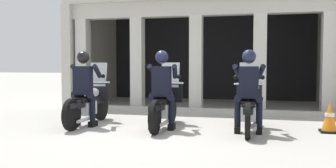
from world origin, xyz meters
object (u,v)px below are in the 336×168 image
at_px(police_officer_left, 84,82).
at_px(traffic_cone_flank, 330,118).
at_px(police_officer_center, 162,83).
at_px(motorcycle_left, 90,101).
at_px(motorcycle_right, 249,105).
at_px(police_officer_right, 249,84).
at_px(motorcycle_center, 165,103).

bearing_deg(police_officer_left, traffic_cone_flank, -3.41).
bearing_deg(police_officer_center, motorcycle_left, 171.11).
xyz_separation_m(police_officer_center, motorcycle_right, (1.69, 0.27, -0.44)).
bearing_deg(police_officer_right, police_officer_center, 171.60).
xyz_separation_m(motorcycle_left, traffic_cone_flank, (4.90, 0.17, -0.21)).
height_order(motorcycle_center, police_officer_center, police_officer_center).
distance_m(police_officer_left, police_officer_center, 1.69).
distance_m(police_officer_center, motorcycle_right, 1.77).
height_order(police_officer_center, police_officer_right, same).
bearing_deg(motorcycle_right, motorcycle_left, 172.28).
bearing_deg(traffic_cone_flank, motorcycle_center, -177.44).
relative_size(motorcycle_center, traffic_cone_flank, 3.46).
relative_size(police_officer_left, traffic_cone_flank, 2.69).
height_order(police_officer_left, traffic_cone_flank, police_officer_left).
relative_size(police_officer_left, police_officer_right, 1.00).
bearing_deg(police_officer_left, motorcycle_right, -3.67).
bearing_deg(motorcycle_left, police_officer_center, -17.31).
bearing_deg(traffic_cone_flank, motorcycle_left, -178.00).
xyz_separation_m(motorcycle_right, police_officer_right, (-0.00, -0.28, 0.44)).
relative_size(motorcycle_center, motorcycle_right, 1.00).
bearing_deg(motorcycle_center, motorcycle_right, -0.71).
relative_size(motorcycle_center, police_officer_right, 1.29).
bearing_deg(police_officer_right, traffic_cone_flank, 8.21).
relative_size(motorcycle_left, police_officer_left, 1.29).
relative_size(police_officer_center, motorcycle_right, 0.78).
relative_size(police_officer_left, police_officer_center, 1.00).
height_order(motorcycle_left, police_officer_center, police_officer_center).
relative_size(motorcycle_right, traffic_cone_flank, 3.46).
bearing_deg(motorcycle_right, traffic_cone_flank, -2.09).
bearing_deg(police_officer_right, motorcycle_right, 81.77).
xyz_separation_m(motorcycle_left, motorcycle_right, (3.39, 0.02, 0.00)).
relative_size(motorcycle_center, police_officer_center, 1.29).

